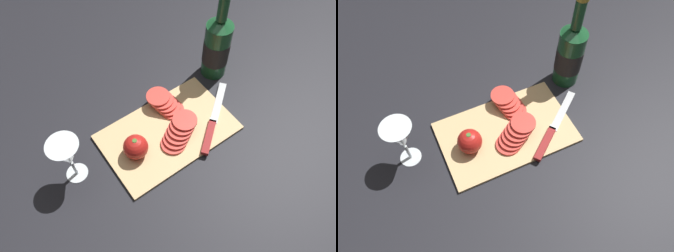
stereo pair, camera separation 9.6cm
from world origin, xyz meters
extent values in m
plane|color=black|center=(0.00, 0.00, 0.00)|extent=(3.00, 3.00, 0.00)
cube|color=tan|center=(0.09, 0.01, 0.01)|extent=(0.39, 0.24, 0.01)
cylinder|color=#194C28|center=(0.36, 0.12, 0.10)|extent=(0.08, 0.08, 0.20)
cone|color=#194C28|center=(0.36, 0.12, 0.21)|extent=(0.08, 0.08, 0.02)
cylinder|color=#194C28|center=(0.36, 0.12, 0.26)|extent=(0.03, 0.03, 0.09)
cylinder|color=black|center=(0.36, 0.12, 0.09)|extent=(0.09, 0.09, 0.08)
cylinder|color=silver|center=(-0.19, 0.05, 0.00)|extent=(0.06, 0.06, 0.00)
cylinder|color=silver|center=(-0.19, 0.05, 0.04)|extent=(0.01, 0.01, 0.06)
cone|color=silver|center=(-0.19, 0.05, 0.11)|extent=(0.08, 0.08, 0.10)
cone|color=beige|center=(-0.19, 0.05, 0.09)|extent=(0.03, 0.03, 0.04)
sphere|color=red|center=(-0.02, 0.00, 0.05)|extent=(0.07, 0.07, 0.07)
cylinder|color=#47702D|center=(-0.02, 0.00, 0.08)|extent=(0.01, 0.01, 0.01)
cube|color=silver|center=(0.29, 0.00, 0.01)|extent=(0.14, 0.12, 0.00)
cube|color=silver|center=(0.22, -0.05, 0.02)|extent=(0.02, 0.02, 0.01)
cube|color=maroon|center=(0.18, -0.08, 0.02)|extent=(0.11, 0.09, 0.01)
cylinder|color=#D63D33|center=(0.15, 0.06, 0.01)|extent=(0.07, 0.07, 0.01)
cylinder|color=#D63D33|center=(0.14, 0.07, 0.02)|extent=(0.07, 0.07, 0.01)
cylinder|color=#D63D33|center=(0.14, 0.09, 0.03)|extent=(0.07, 0.07, 0.01)
cylinder|color=#D63D33|center=(0.13, 0.10, 0.04)|extent=(0.07, 0.07, 0.01)
cylinder|color=#D63D33|center=(0.13, 0.11, 0.05)|extent=(0.07, 0.07, 0.01)
cylinder|color=#D63D33|center=(0.08, -0.04, 0.01)|extent=(0.07, 0.07, 0.01)
cylinder|color=#D63D33|center=(0.09, -0.03, 0.02)|extent=(0.07, 0.07, 0.01)
cylinder|color=#D63D33|center=(0.10, -0.03, 0.03)|extent=(0.07, 0.07, 0.01)
cylinder|color=#D63D33|center=(0.12, -0.02, 0.04)|extent=(0.07, 0.07, 0.01)
cylinder|color=#D63D33|center=(0.13, -0.02, 0.05)|extent=(0.07, 0.07, 0.01)
cylinder|color=#D63D33|center=(0.14, -0.01, 0.05)|extent=(0.07, 0.07, 0.01)
camera|label=1|loc=(-0.20, -0.41, 0.85)|focal=35.00mm
camera|label=2|loc=(-0.12, -0.46, 0.85)|focal=35.00mm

